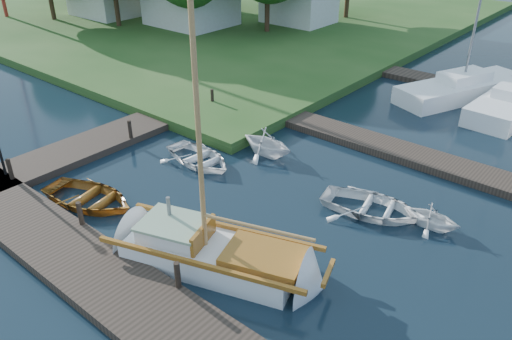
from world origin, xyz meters
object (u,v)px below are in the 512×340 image
Objects in this scene: tender_b at (267,141)px; marina_boat_2 at (512,101)px; mooring_post_0 at (10,169)px; sailboat at (217,256)px; mooring_post_1 at (80,213)px; marina_boat_1 at (462,87)px; tender_c at (372,204)px; mooring_post_4 at (130,129)px; tender_d at (433,215)px; mooring_post_5 at (212,97)px; dinghy at (88,195)px; tender_a at (199,155)px; mooring_post_2 at (178,275)px.

marina_boat_2 is at bearing -29.32° from tender_b.
mooring_post_0 is 9.09m from sailboat.
mooring_post_1 is 20.37m from marina_boat_1.
tender_c is at bearing 46.49° from mooring_post_1.
mooring_post_4 is 0.45× the size of tender_d.
mooring_post_5 is at bearing 160.62° from marina_boat_1.
mooring_post_1 is 0.33× the size of tender_b.
sailboat is 7.05m from tender_d.
mooring_post_0 is 0.22× the size of dinghy.
tender_a is (3.48, -4.35, -0.36)m from mooring_post_5.
sailboat is 18.26m from marina_boat_1.
tender_b is at bearing 55.01° from mooring_post_0.
tender_a is 15.80m from marina_boat_2.
sailboat reaches higher than mooring_post_0.
tender_d is at bearing -94.85° from tender_b.
tender_a is 1.36× the size of tender_b.
mooring_post_0 is 21.88m from marina_boat_1.
dinghy is (-5.79, 1.08, -0.33)m from mooring_post_2.
marina_boat_1 is at bearing 82.87° from marina_boat_2.
marina_boat_2 reaches higher than mooring_post_1.
mooring_post_4 is 0.07× the size of marina_boat_1.
tender_c is at bearing 50.24° from sailboat.
mooring_post_2 reaches higher than tender_d.
dinghy is at bearing 176.16° from tender_a.
tender_b is (-3.36, 6.44, 0.29)m from sailboat.
mooring_post_1 is 11.18m from tender_d.
mooring_post_1 is at bearing -51.34° from mooring_post_4.
marina_boat_1 reaches higher than tender_a.
dinghy is 4.63m from tender_a.
mooring_post_5 is 0.25× the size of tender_a.
mooring_post_5 is 11.96m from sailboat.
mooring_post_1 is at bearing 180.00° from mooring_post_2.
tender_c is at bearing 10.11° from mooring_post_4.
marina_boat_1 is (8.80, 9.80, -0.13)m from mooring_post_5.
dinghy is at bearing 139.98° from mooring_post_1.
tender_b is 0.19× the size of marina_boat_2.
mooring_post_5 is at bearing 68.14° from tender_b.
tender_d reaches higher than tender_a.
mooring_post_1 and mooring_post_2 have the same top height.
sailboat is at bearing 92.00° from mooring_post_2.
mooring_post_1 reaches higher than tender_a.
sailboat is 5.73m from tender_c.
mooring_post_0 is 22.70m from marina_boat_2.
mooring_post_1 is 0.22× the size of dinghy.
mooring_post_4 is 0.23× the size of tender_c.
mooring_post_4 is 0.06× the size of marina_boat_2.
mooring_post_2 is 0.07× the size of marina_boat_1.
dinghy reaches higher than tender_c.
tender_b reaches higher than tender_a.
mooring_post_4 is at bearing 87.39° from tender_c.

